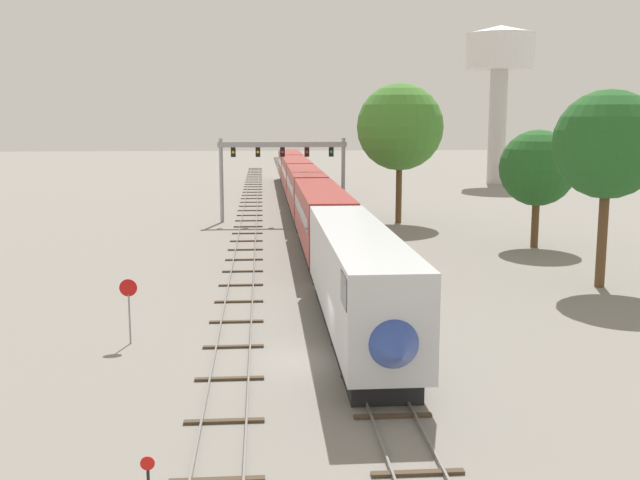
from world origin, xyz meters
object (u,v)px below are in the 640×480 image
(trackside_tree_mid, at_px, (400,127))
(passenger_train, at_px, (305,192))
(trackside_tree_left, at_px, (608,145))
(stop_sign, at_px, (129,302))
(trackside_tree_right, at_px, (538,168))
(water_tower, at_px, (500,60))
(signal_gantry, at_px, (283,160))

(trackside_tree_mid, bearing_deg, passenger_train, 155.80)
(passenger_train, xyz_separation_m, trackside_tree_mid, (8.57, -3.85, 6.31))
(trackside_tree_left, bearing_deg, stop_sign, -159.96)
(trackside_tree_mid, relative_size, trackside_tree_right, 1.45)
(passenger_train, relative_size, water_tower, 4.34)
(passenger_train, xyz_separation_m, stop_sign, (-10.00, -40.83, -0.74))
(signal_gantry, distance_m, stop_sign, 39.49)
(water_tower, relative_size, trackside_tree_left, 2.03)
(passenger_train, bearing_deg, trackside_tree_right, -47.74)
(stop_sign, height_order, trackside_tree_left, trackside_tree_left)
(water_tower, height_order, stop_sign, water_tower)
(water_tower, bearing_deg, passenger_train, -129.72)
(passenger_train, distance_m, water_tower, 50.70)
(water_tower, distance_m, trackside_tree_left, 71.08)
(passenger_train, height_order, trackside_tree_right, trackside_tree_right)
(stop_sign, relative_size, trackside_tree_mid, 0.22)
(signal_gantry, relative_size, trackside_tree_right, 1.36)
(passenger_train, xyz_separation_m, water_tower, (30.83, 37.11, 15.58))
(trackside_tree_right, bearing_deg, passenger_train, 132.26)
(stop_sign, bearing_deg, trackside_tree_right, 40.66)
(signal_gantry, distance_m, trackside_tree_mid, 11.37)
(signal_gantry, bearing_deg, trackside_tree_mid, -8.12)
(trackside_tree_mid, bearing_deg, signal_gantry, 171.88)
(signal_gantry, bearing_deg, water_tower, 49.99)
(signal_gantry, xyz_separation_m, water_tower, (33.08, 39.41, 12.38))
(water_tower, bearing_deg, stop_sign, -117.65)
(signal_gantry, xyz_separation_m, trackside_tree_left, (17.65, -29.25, 2.41))
(passenger_train, distance_m, trackside_tree_mid, 11.32)
(passenger_train, height_order, trackside_tree_left, trackside_tree_left)
(water_tower, bearing_deg, signal_gantry, -130.01)
(trackside_tree_right, bearing_deg, water_tower, 75.40)
(signal_gantry, xyz_separation_m, stop_sign, (-7.75, -38.52, -3.94))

